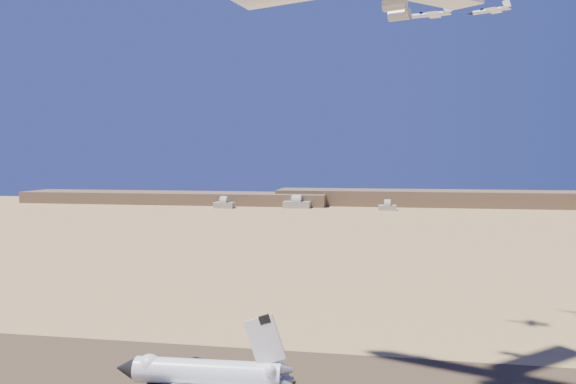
# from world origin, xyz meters

# --- Properties ---
(ground) EXTENTS (1200.00, 1200.00, 0.00)m
(ground) POSITION_xyz_m (0.00, 0.00, 0.00)
(ground) COLOR tan
(ground) RESTS_ON ground
(runway) EXTENTS (600.00, 50.00, 0.06)m
(runway) POSITION_xyz_m (0.00, 0.00, 0.03)
(runway) COLOR #483524
(runway) RESTS_ON ground
(ridgeline) EXTENTS (960.00, 90.00, 18.00)m
(ridgeline) POSITION_xyz_m (65.32, 527.31, 7.63)
(ridgeline) COLOR brown
(ridgeline) RESTS_ON ground
(hangars) EXTENTS (200.50, 29.50, 30.00)m
(hangars) POSITION_xyz_m (-64.00, 478.43, 4.83)
(hangars) COLOR #A9A596
(hangars) RESTS_ON ground
(shuttle) EXTENTS (42.65, 27.09, 21.01)m
(shuttle) POSITION_xyz_m (-1.55, -10.79, 5.65)
(shuttle) COLOR white
(shuttle) RESTS_ON runway
(chase_jet_e) EXTENTS (14.58, 8.36, 3.69)m
(chase_jet_e) POSITION_xyz_m (52.13, 47.59, 100.92)
(chase_jet_e) COLOR white
(chase_jet_f) EXTENTS (13.93, 8.92, 3.64)m
(chase_jet_f) POSITION_xyz_m (72.45, 62.61, 105.06)
(chase_jet_f) COLOR white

